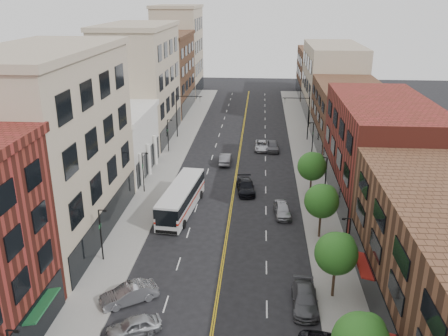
% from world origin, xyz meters
% --- Properties ---
extents(ground, '(220.00, 220.00, 0.00)m').
position_xyz_m(ground, '(0.00, 0.00, 0.00)').
color(ground, black).
rests_on(ground, ground).
extents(sidewalk_left, '(4.00, 110.00, 0.15)m').
position_xyz_m(sidewalk_left, '(-10.00, 35.00, 0.07)').
color(sidewalk_left, gray).
rests_on(sidewalk_left, ground).
extents(sidewalk_right, '(4.00, 110.00, 0.15)m').
position_xyz_m(sidewalk_right, '(10.00, 35.00, 0.07)').
color(sidewalk_right, gray).
rests_on(sidewalk_right, ground).
extents(bldg_l_tanoffice, '(10.00, 22.00, 18.00)m').
position_xyz_m(bldg_l_tanoffice, '(-17.00, 13.00, 9.00)').
color(bldg_l_tanoffice, tan).
rests_on(bldg_l_tanoffice, ground).
extents(bldg_l_white, '(10.00, 14.00, 8.00)m').
position_xyz_m(bldg_l_white, '(-17.00, 31.00, 4.00)').
color(bldg_l_white, silver).
rests_on(bldg_l_white, ground).
extents(bldg_l_far_a, '(10.00, 20.00, 18.00)m').
position_xyz_m(bldg_l_far_a, '(-17.00, 48.00, 9.00)').
color(bldg_l_far_a, tan).
rests_on(bldg_l_far_a, ground).
extents(bldg_l_far_b, '(10.00, 20.00, 15.00)m').
position_xyz_m(bldg_l_far_b, '(-17.00, 68.00, 7.50)').
color(bldg_l_far_b, brown).
rests_on(bldg_l_far_b, ground).
extents(bldg_l_far_c, '(10.00, 16.00, 20.00)m').
position_xyz_m(bldg_l_far_c, '(-17.00, 86.00, 10.00)').
color(bldg_l_far_c, tan).
rests_on(bldg_l_far_c, ground).
extents(bldg_r_mid, '(10.00, 22.00, 12.00)m').
position_xyz_m(bldg_r_mid, '(17.00, 24.00, 6.00)').
color(bldg_r_mid, maroon).
rests_on(bldg_r_mid, ground).
extents(bldg_r_far_a, '(10.00, 20.00, 10.00)m').
position_xyz_m(bldg_r_far_a, '(17.00, 45.00, 5.00)').
color(bldg_r_far_a, brown).
rests_on(bldg_r_far_a, ground).
extents(bldg_r_far_b, '(10.00, 22.00, 14.00)m').
position_xyz_m(bldg_r_far_b, '(17.00, 66.00, 7.00)').
color(bldg_r_far_b, tan).
rests_on(bldg_r_far_b, ground).
extents(bldg_r_far_c, '(10.00, 18.00, 11.00)m').
position_xyz_m(bldg_r_far_c, '(17.00, 86.00, 5.50)').
color(bldg_r_far_c, brown).
rests_on(bldg_r_far_c, ground).
extents(tree_r_1, '(3.40, 3.40, 5.59)m').
position_xyz_m(tree_r_1, '(9.39, 4.07, 4.13)').
color(tree_r_1, black).
rests_on(tree_r_1, sidewalk_right).
extents(tree_r_2, '(3.40, 3.40, 5.59)m').
position_xyz_m(tree_r_2, '(9.39, 14.07, 4.13)').
color(tree_r_2, black).
rests_on(tree_r_2, sidewalk_right).
extents(tree_r_3, '(3.40, 3.40, 5.59)m').
position_xyz_m(tree_r_3, '(9.39, 24.07, 4.13)').
color(tree_r_3, black).
rests_on(tree_r_3, sidewalk_right).
extents(lamp_l_1, '(0.81, 0.55, 5.05)m').
position_xyz_m(lamp_l_1, '(-10.95, 8.00, 2.97)').
color(lamp_l_1, black).
rests_on(lamp_l_1, sidewalk_left).
extents(lamp_l_2, '(0.81, 0.55, 5.05)m').
position_xyz_m(lamp_l_2, '(-10.95, 24.00, 2.97)').
color(lamp_l_2, black).
rests_on(lamp_l_2, sidewalk_left).
extents(lamp_l_3, '(0.81, 0.55, 5.05)m').
position_xyz_m(lamp_l_3, '(-10.95, 40.00, 2.97)').
color(lamp_l_3, black).
rests_on(lamp_l_3, sidewalk_left).
extents(lamp_r_1, '(0.81, 0.55, 5.05)m').
position_xyz_m(lamp_r_1, '(10.95, 8.00, 2.97)').
color(lamp_r_1, black).
rests_on(lamp_r_1, sidewalk_right).
extents(lamp_r_2, '(0.81, 0.55, 5.05)m').
position_xyz_m(lamp_r_2, '(10.95, 24.00, 2.97)').
color(lamp_r_2, black).
rests_on(lamp_r_2, sidewalk_right).
extents(lamp_r_3, '(0.81, 0.55, 5.05)m').
position_xyz_m(lamp_r_3, '(10.95, 40.00, 2.97)').
color(lamp_r_3, black).
rests_on(lamp_r_3, sidewalk_right).
extents(signal_mast_left, '(4.49, 0.18, 7.20)m').
position_xyz_m(signal_mast_left, '(-10.27, 48.00, 4.65)').
color(signal_mast_left, black).
rests_on(signal_mast_left, sidewalk_left).
extents(signal_mast_right, '(4.49, 0.18, 7.20)m').
position_xyz_m(signal_mast_right, '(10.27, 48.00, 4.65)').
color(signal_mast_right, black).
rests_on(signal_mast_right, sidewalk_right).
extents(city_bus, '(3.81, 12.11, 3.06)m').
position_xyz_m(city_bus, '(-5.50, 19.02, 1.78)').
color(city_bus, silver).
rests_on(city_bus, ground).
extents(car_angle_a, '(4.28, 3.16, 1.35)m').
position_xyz_m(car_angle_a, '(-5.60, -1.65, 0.68)').
color(car_angle_a, '#9B9EA2').
rests_on(car_angle_a, ground).
extents(car_angle_b, '(4.68, 3.83, 1.50)m').
position_xyz_m(car_angle_b, '(-6.93, 2.06, 0.75)').
color(car_angle_b, gray).
rests_on(car_angle_b, ground).
extents(car_parked_mid, '(2.02, 4.85, 1.40)m').
position_xyz_m(car_parked_mid, '(6.94, 2.53, 0.70)').
color(car_parked_mid, '#46474B').
rests_on(car_parked_mid, ground).
extents(car_parked_far, '(2.15, 4.50, 1.48)m').
position_xyz_m(car_parked_far, '(5.80, 18.85, 0.74)').
color(car_parked_far, '#94959B').
rests_on(car_parked_far, ground).
extents(car_lane_behind, '(1.63, 4.57, 1.50)m').
position_xyz_m(car_lane_behind, '(-1.80, 35.36, 0.75)').
color(car_lane_behind, '#4F5055').
rests_on(car_lane_behind, ground).
extents(car_lane_a, '(2.71, 5.31, 1.48)m').
position_xyz_m(car_lane_a, '(1.50, 25.11, 0.74)').
color(car_lane_a, black).
rests_on(car_lane_a, ground).
extents(car_lane_b, '(2.24, 4.86, 1.35)m').
position_xyz_m(car_lane_b, '(3.45, 42.39, 0.68)').
color(car_lane_b, '#B9BCC2').
rests_on(car_lane_b, ground).
extents(car_lane_c, '(2.07, 4.58, 1.52)m').
position_xyz_m(car_lane_c, '(5.12, 42.00, 0.76)').
color(car_lane_c, '#4E4E53').
rests_on(car_lane_c, ground).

